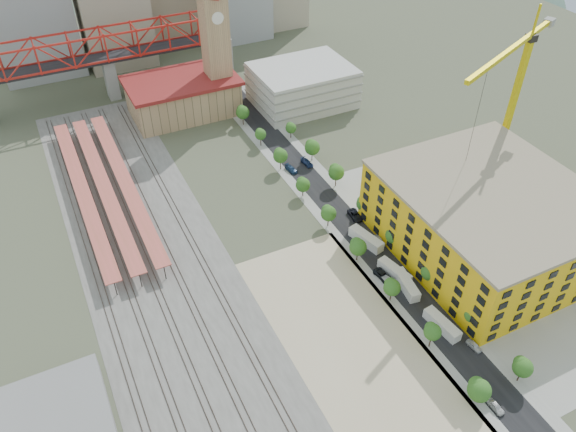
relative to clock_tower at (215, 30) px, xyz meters
name	(u,v)px	position (x,y,z in m)	size (l,w,h in m)	color
ground	(302,248)	(-8.00, -79.99, -28.70)	(400.00, 400.00, 0.00)	#474C38
ballast_strip	(149,249)	(-44.00, -62.49, -28.67)	(36.00, 165.00, 0.06)	#605E59
dirt_lot	(351,342)	(-12.00, -111.49, -28.67)	(28.00, 67.00, 0.06)	tan
street_asphalt	(328,200)	(8.00, -64.99, -28.67)	(12.00, 170.00, 0.06)	black
sidewalk_west	(311,205)	(2.50, -64.99, -28.68)	(3.00, 170.00, 0.04)	gray
sidewalk_east	(344,195)	(13.50, -64.99, -28.68)	(3.00, 170.00, 0.04)	gray
construction_pad	(489,244)	(37.00, -99.99, -28.67)	(50.00, 90.00, 0.06)	gray
rail_tracks	(142,250)	(-45.80, -62.49, -28.55)	(26.56, 160.00, 0.18)	#382B23
platform_canopies	(104,185)	(-49.00, -34.99, -24.70)	(16.00, 80.00, 4.12)	#CF544F
station_hall	(183,96)	(-13.00, 2.01, -22.03)	(38.00, 24.00, 13.10)	tan
clock_tower	(215,30)	(0.00, 0.00, 0.00)	(12.00, 12.00, 52.00)	tan
parking_garage	(302,85)	(28.00, -9.99, -21.70)	(34.00, 26.00, 14.00)	silver
truss_bridge	(104,49)	(-33.00, 25.01, -9.83)	(94.00, 9.60, 25.60)	gray
construction_building	(488,220)	(34.00, -99.99, -19.29)	(44.60, 50.60, 18.80)	#ECB013
street_trees	(345,220)	(8.00, -74.99, -28.70)	(15.40, 124.40, 8.00)	#1D5A1B
distant_hills	(188,85)	(37.28, 180.01, -108.23)	(647.00, 264.00, 227.00)	#4C6B59
tower_crane	(514,83)	(55.62, -78.24, 3.47)	(45.54, 20.89, 52.13)	#D7C10E
site_trailer_a	(442,325)	(8.00, -117.15, -27.38)	(2.53, 9.60, 2.63)	silver
site_trailer_b	(406,285)	(8.00, -103.63, -27.37)	(2.55, 9.70, 2.66)	silver
site_trailer_c	(394,271)	(8.00, -98.60, -27.41)	(2.48, 9.43, 2.58)	silver
site_trailer_d	(366,239)	(8.00, -85.53, -27.28)	(2.72, 10.33, 2.83)	silver
car_0	(496,407)	(5.00, -137.95, -28.03)	(1.58, 3.94, 1.34)	#BEBEBE
car_1	(389,283)	(5.00, -100.78, -27.95)	(1.59, 4.55, 1.50)	#96969B
car_2	(383,275)	(5.00, -98.02, -27.97)	(2.41, 5.22, 1.45)	black
car_3	(291,169)	(5.00, -47.34, -27.98)	(2.02, 4.97, 1.44)	navy
car_4	(474,346)	(11.00, -124.55, -28.04)	(1.55, 3.84, 1.31)	beige
car_5	(379,241)	(11.00, -87.03, -27.98)	(1.52, 4.35, 1.43)	#9A999F
car_6	(355,215)	(11.00, -75.26, -27.90)	(2.66, 5.76, 1.60)	black
car_7	(307,163)	(11.00, -46.33, -27.96)	(2.07, 5.09, 1.48)	navy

